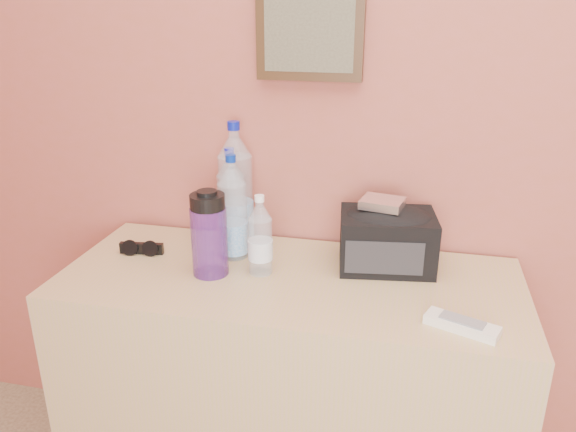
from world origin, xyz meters
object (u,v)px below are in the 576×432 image
object	(u,v)px
toiletry_bag	(387,237)
foil_packet	(382,203)
pet_large_a	(236,190)
nalgene_bottle	(209,234)
sunglasses	(142,248)
ac_remote	(462,325)
pet_large_c	(233,213)
pet_small	(260,239)
pet_large_b	(231,202)
dresser	(289,394)

from	to	relation	value
toiletry_bag	foil_packet	size ratio (longest dim) A/B	2.33
pet_large_a	nalgene_bottle	world-z (taller)	pet_large_a
sunglasses	foil_packet	distance (m)	0.72
nalgene_bottle	ac_remote	xyz separation A→B (m)	(0.66, -0.14, -0.11)
toiletry_bag	pet_large_c	bearing A→B (deg)	175.99
pet_large_c	nalgene_bottle	distance (m)	0.13
pet_large_a	toiletry_bag	bearing A→B (deg)	-9.23
pet_large_c	pet_small	bearing A→B (deg)	-39.71
ac_remote	pet_small	bearing A→B (deg)	-176.97
pet_large_b	nalgene_bottle	world-z (taller)	pet_large_b
foil_packet	pet_large_a	bearing A→B (deg)	170.43
sunglasses	foil_packet	world-z (taller)	foil_packet
pet_large_b	nalgene_bottle	xyz separation A→B (m)	(0.01, -0.21, -0.02)
sunglasses	pet_large_a	bearing A→B (deg)	24.17
dresser	pet_large_c	world-z (taller)	pet_large_c
nalgene_bottle	sunglasses	size ratio (longest dim) A/B	1.84
sunglasses	ac_remote	xyz separation A→B (m)	(0.90, -0.21, -0.01)
pet_large_b	pet_large_c	size ratio (longest dim) A/B	0.99
dresser	pet_large_c	xyz separation A→B (m)	(-0.19, 0.10, 0.53)
toiletry_bag	foil_packet	bearing A→B (deg)	170.75
pet_small	toiletry_bag	world-z (taller)	pet_small
ac_remote	dresser	bearing A→B (deg)	-179.19
pet_large_c	foil_packet	distance (m)	0.42
dresser	nalgene_bottle	world-z (taller)	nalgene_bottle
pet_large_b	pet_small	world-z (taller)	pet_large_b
ac_remote	toiletry_bag	bearing A→B (deg)	144.65
dresser	pet_small	size ratio (longest dim) A/B	5.58
pet_large_a	nalgene_bottle	xyz separation A→B (m)	(-0.00, -0.23, -0.05)
dresser	pet_large_a	size ratio (longest dim) A/B	3.33
dresser	ac_remote	bearing A→B (deg)	-20.73
pet_large_c	toiletry_bag	xyz separation A→B (m)	(0.44, 0.03, -0.05)
nalgene_bottle	foil_packet	distance (m)	0.48
pet_small	nalgene_bottle	world-z (taller)	nalgene_bottle
ac_remote	toiletry_bag	xyz separation A→B (m)	(-0.19, 0.30, 0.08)
pet_large_b	ac_remote	xyz separation A→B (m)	(0.67, -0.35, -0.12)
nalgene_bottle	toiletry_bag	distance (m)	0.49
foil_packet	sunglasses	bearing A→B (deg)	-173.34
ac_remote	toiletry_bag	world-z (taller)	toiletry_bag
pet_large_a	foil_packet	distance (m)	0.45
pet_large_a	ac_remote	bearing A→B (deg)	-29.45
nalgene_bottle	sunglasses	world-z (taller)	nalgene_bottle
pet_large_b	pet_large_c	distance (m)	0.09
foil_packet	toiletry_bag	bearing A→B (deg)	-1.19
sunglasses	ac_remote	distance (m)	0.93
nalgene_bottle	toiletry_bag	world-z (taller)	nalgene_bottle
pet_small	dresser	bearing A→B (deg)	-5.42
dresser	pet_small	bearing A→B (deg)	174.58
pet_small	toiletry_bag	xyz separation A→B (m)	(0.33, 0.12, -0.01)
pet_small	sunglasses	xyz separation A→B (m)	(-0.38, 0.04, -0.08)
pet_large_c	nalgene_bottle	xyz separation A→B (m)	(-0.03, -0.12, -0.02)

